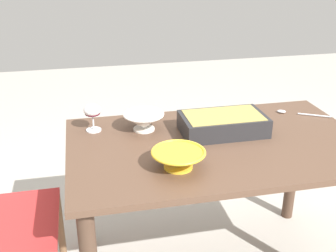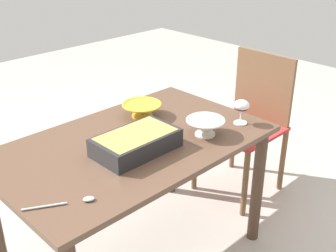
{
  "view_description": "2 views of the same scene",
  "coord_description": "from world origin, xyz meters",
  "px_view_note": "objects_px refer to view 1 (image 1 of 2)",
  "views": [
    {
      "loc": [
        0.56,
        1.55,
        1.51
      ],
      "look_at": [
        0.2,
        -0.11,
        0.77
      ],
      "focal_mm": 44.3,
      "sensor_mm": 36.0,
      "label": 1
    },
    {
      "loc": [
        -1.15,
        -1.41,
        1.66
      ],
      "look_at": [
        0.19,
        -0.04,
        0.75
      ],
      "focal_mm": 45.91,
      "sensor_mm": 36.0,
      "label": 2
    }
  ],
  "objects_px": {
    "casserole_dish": "(223,123)",
    "small_bowl": "(178,158)",
    "wine_glass": "(92,112)",
    "serving_spoon": "(293,113)",
    "dining_table": "(217,165)",
    "mixing_bowl": "(144,120)"
  },
  "relations": [
    {
      "from": "dining_table",
      "to": "serving_spoon",
      "type": "distance_m",
      "value": 0.55
    },
    {
      "from": "dining_table",
      "to": "casserole_dish",
      "type": "bearing_deg",
      "value": -120.75
    },
    {
      "from": "casserole_dish",
      "to": "mixing_bowl",
      "type": "xyz_separation_m",
      "value": [
        0.35,
        -0.11,
        -0.0
      ]
    },
    {
      "from": "casserole_dish",
      "to": "mixing_bowl",
      "type": "height_order",
      "value": "casserole_dish"
    },
    {
      "from": "casserole_dish",
      "to": "small_bowl",
      "type": "relative_size",
      "value": 1.8
    },
    {
      "from": "mixing_bowl",
      "to": "wine_glass",
      "type": "bearing_deg",
      "value": -10.07
    },
    {
      "from": "dining_table",
      "to": "small_bowl",
      "type": "relative_size",
      "value": 6.16
    },
    {
      "from": "mixing_bowl",
      "to": "small_bowl",
      "type": "distance_m",
      "value": 0.39
    },
    {
      "from": "dining_table",
      "to": "serving_spoon",
      "type": "height_order",
      "value": "serving_spoon"
    },
    {
      "from": "dining_table",
      "to": "serving_spoon",
      "type": "bearing_deg",
      "value": -154.53
    },
    {
      "from": "casserole_dish",
      "to": "small_bowl",
      "type": "bearing_deg",
      "value": 44.83
    },
    {
      "from": "small_bowl",
      "to": "serving_spoon",
      "type": "height_order",
      "value": "small_bowl"
    },
    {
      "from": "wine_glass",
      "to": "dining_table",
      "type": "bearing_deg",
      "value": 155.6
    },
    {
      "from": "wine_glass",
      "to": "casserole_dish",
      "type": "xyz_separation_m",
      "value": [
        -0.58,
        0.15,
        -0.04
      ]
    },
    {
      "from": "wine_glass",
      "to": "mixing_bowl",
      "type": "relative_size",
      "value": 0.68
    },
    {
      "from": "wine_glass",
      "to": "mixing_bowl",
      "type": "bearing_deg",
      "value": 169.93
    },
    {
      "from": "wine_glass",
      "to": "serving_spoon",
      "type": "distance_m",
      "value": 1.01
    },
    {
      "from": "small_bowl",
      "to": "serving_spoon",
      "type": "relative_size",
      "value": 0.88
    },
    {
      "from": "wine_glass",
      "to": "mixing_bowl",
      "type": "xyz_separation_m",
      "value": [
        -0.23,
        0.04,
        -0.04
      ]
    },
    {
      "from": "dining_table",
      "to": "wine_glass",
      "type": "xyz_separation_m",
      "value": [
        0.53,
        -0.24,
        0.21
      ]
    },
    {
      "from": "dining_table",
      "to": "casserole_dish",
      "type": "relative_size",
      "value": 3.42
    },
    {
      "from": "wine_glass",
      "to": "serving_spoon",
      "type": "height_order",
      "value": "wine_glass"
    }
  ]
}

